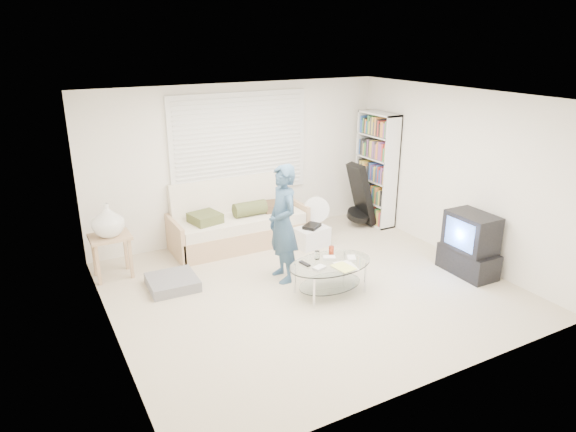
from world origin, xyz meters
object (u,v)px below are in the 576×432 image
bookshelf (376,169)px  coffee_table (331,269)px  tv_unit (470,245)px  futon_sofa (238,224)px

bookshelf → coffee_table: size_ratio=1.66×
coffee_table → tv_unit: bearing=-12.0°
bookshelf → futon_sofa: bearing=175.3°
futon_sofa → bookshelf: size_ratio=1.09×
futon_sofa → tv_unit: bearing=-46.3°
futon_sofa → tv_unit: (2.42, -2.53, 0.09)m
bookshelf → coffee_table: bearing=-138.7°
futon_sofa → coffee_table: (0.39, -2.10, 0.00)m
futon_sofa → coffee_table: size_ratio=1.82×
futon_sofa → coffee_table: futon_sofa is taller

